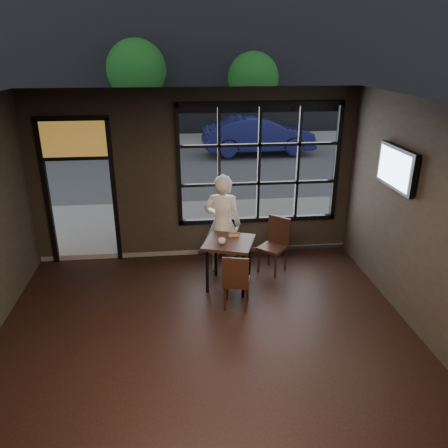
{
  "coord_description": "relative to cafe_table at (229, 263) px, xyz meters",
  "views": [
    {
      "loc": [
        -0.32,
        -4.37,
        3.79
      ],
      "look_at": [
        0.4,
        2.2,
        1.15
      ],
      "focal_mm": 35.0,
      "sensor_mm": 36.0,
      "label": 1
    }
  ],
  "objects": [
    {
      "name": "ceiling",
      "position": [
        -0.49,
        -2.21,
        2.79
      ],
      "size": [
        6.0,
        7.0,
        0.02
      ],
      "primitive_type": "cube",
      "color": "black",
      "rests_on": "ground"
    },
    {
      "name": "cafe_table",
      "position": [
        0.0,
        0.0,
        0.0
      ],
      "size": [
        0.99,
        0.99,
        0.84
      ],
      "primitive_type": "cube",
      "rotation": [
        0.0,
        0.0,
        -0.33
      ],
      "color": "black",
      "rests_on": "floor"
    },
    {
      "name": "cup",
      "position": [
        -0.13,
        -0.1,
        0.46
      ],
      "size": [
        0.17,
        0.17,
        0.1
      ],
      "primitive_type": "imported",
      "rotation": [
        0.0,
        0.0,
        -0.55
      ],
      "color": "silver",
      "rests_on": "cafe_table"
    },
    {
      "name": "tree_right",
      "position": [
        2.59,
        12.99,
        2.22
      ],
      "size": [
        2.2,
        2.2,
        3.76
      ],
      "color": "#332114",
      "rests_on": "street_asphalt"
    },
    {
      "name": "chair_window",
      "position": [
        0.85,
        0.43,
        0.08
      ],
      "size": [
        0.62,
        0.62,
        1.01
      ],
      "primitive_type": "cube",
      "rotation": [
        0.0,
        0.0,
        -0.76
      ],
      "color": "black",
      "rests_on": "floor"
    },
    {
      "name": "chair_near",
      "position": [
        0.04,
        -0.66,
        0.04
      ],
      "size": [
        0.49,
        0.49,
        0.93
      ],
      "primitive_type": "cube",
      "rotation": [
        0.0,
        0.0,
        2.91
      ],
      "color": "black",
      "rests_on": "floor"
    },
    {
      "name": "maroon_car",
      "position": [
        -6.1,
        10.62,
        0.37
      ],
      "size": [
        4.27,
        2.33,
        1.38
      ],
      "primitive_type": "imported",
      "rotation": [
        0.0,
        0.0,
        1.75
      ],
      "color": "black",
      "rests_on": "street_asphalt"
    },
    {
      "name": "hotdog",
      "position": [
        0.1,
        0.19,
        0.45
      ],
      "size": [
        0.2,
        0.08,
        0.06
      ],
      "primitive_type": null,
      "rotation": [
        0.0,
        0.0,
        0.0
      ],
      "color": "tan",
      "rests_on": "cafe_table"
    },
    {
      "name": "floor",
      "position": [
        -0.49,
        -2.21,
        -0.43
      ],
      "size": [
        6.0,
        7.0,
        0.02
      ],
      "primitive_type": "cube",
      "color": "black",
      "rests_on": "ground"
    },
    {
      "name": "stained_transom",
      "position": [
        -2.59,
        1.29,
        1.93
      ],
      "size": [
        1.2,
        0.06,
        0.7
      ],
      "primitive_type": "cube",
      "color": "orange",
      "rests_on": "ground"
    },
    {
      "name": "tv",
      "position": [
        2.44,
        -0.56,
        1.74
      ],
      "size": [
        0.12,
        1.07,
        0.63
      ],
      "primitive_type": "cube",
      "color": "black",
      "rests_on": "wall_right"
    },
    {
      "name": "window_frame",
      "position": [
        0.71,
        1.29,
        1.38
      ],
      "size": [
        3.06,
        0.12,
        2.28
      ],
      "primitive_type": "cube",
      "color": "black",
      "rests_on": "ground"
    },
    {
      "name": "man",
      "position": [
        -0.05,
        0.59,
        0.49
      ],
      "size": [
        0.75,
        0.58,
        1.82
      ],
      "primitive_type": "imported",
      "rotation": [
        0.0,
        0.0,
        2.91
      ],
      "color": "silver",
      "rests_on": "floor"
    },
    {
      "name": "tree_left",
      "position": [
        -2.36,
        13.14,
        2.59
      ],
      "size": [
        2.5,
        2.5,
        4.27
      ],
      "color": "#332114",
      "rests_on": "street_asphalt"
    },
    {
      "name": "navy_car",
      "position": [
        2.31,
        9.86,
        0.37
      ],
      "size": [
        4.3,
        1.7,
        1.39
      ],
      "primitive_type": "imported",
      "rotation": [
        0.0,
        0.0,
        1.63
      ],
      "color": "navy",
      "rests_on": "street_asphalt"
    },
    {
      "name": "street_asphalt",
      "position": [
        -0.49,
        21.79,
        -0.44
      ],
      "size": [
        60.0,
        41.0,
        0.04
      ],
      "primitive_type": "cube",
      "color": "#545456",
      "rests_on": "ground"
    }
  ]
}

